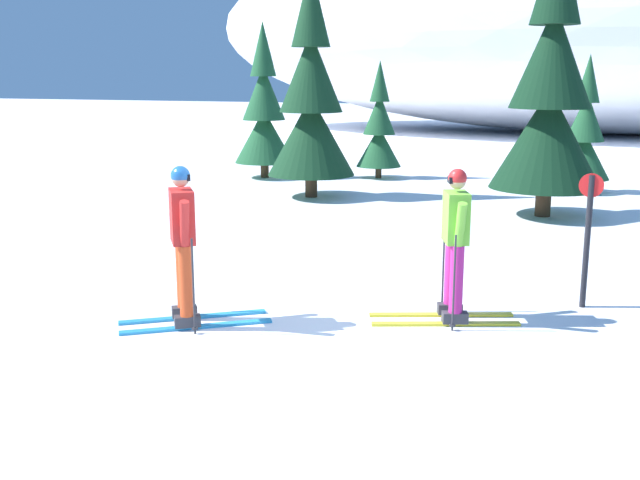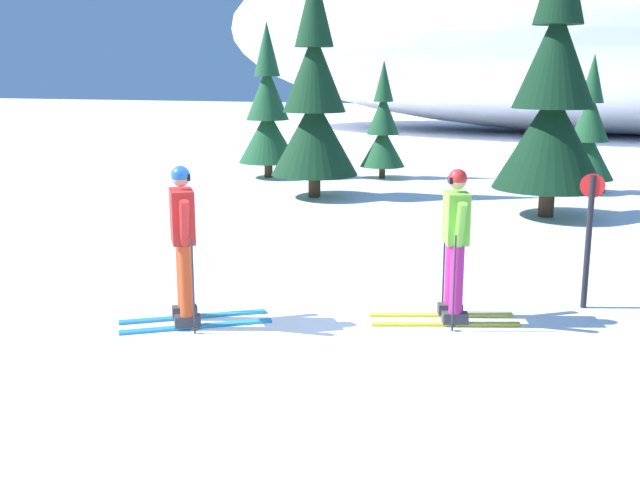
{
  "view_description": "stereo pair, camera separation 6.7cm",
  "coord_description": "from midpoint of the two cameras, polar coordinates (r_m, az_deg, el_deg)",
  "views": [
    {
      "loc": [
        2.72,
        -7.63,
        2.75
      ],
      "look_at": [
        -0.05,
        0.05,
        0.95
      ],
      "focal_mm": 42.66,
      "sensor_mm": 36.0,
      "label": 1
    },
    {
      "loc": [
        2.79,
        -7.61,
        2.75
      ],
      "look_at": [
        -0.05,
        0.05,
        0.95
      ],
      "focal_mm": 42.66,
      "sensor_mm": 36.0,
      "label": 2
    }
  ],
  "objects": [
    {
      "name": "ground_plane",
      "position": [
        8.56,
        -0.01,
        -6.32
      ],
      "size": [
        120.0,
        120.0,
        0.0
      ],
      "primitive_type": "plane",
      "color": "white"
    },
    {
      "name": "pine_tree_far_left",
      "position": [
        20.39,
        -4.33,
        9.45
      ],
      "size": [
        1.57,
        1.57,
        4.07
      ],
      "color": "#47301E",
      "rests_on": "ground"
    },
    {
      "name": "pine_tree_center_right",
      "position": [
        15.3,
        16.74,
        10.31
      ],
      "size": [
        2.14,
        2.14,
        5.54
      ],
      "color": "#47301E",
      "rests_on": "ground"
    },
    {
      "name": "pine_tree_center_left",
      "position": [
        20.32,
        4.36,
        8.27
      ],
      "size": [
        1.19,
        1.19,
        3.08
      ],
      "color": "#47301E",
      "rests_on": "ground"
    },
    {
      "name": "trail_marker_post",
      "position": [
        9.46,
        19.25,
        0.51
      ],
      "size": [
        0.28,
        0.07,
        1.61
      ],
      "color": "black",
      "rests_on": "ground"
    },
    {
      "name": "snow_ridge_background",
      "position": [
        37.87,
        21.87,
        14.95
      ],
      "size": [
        38.84,
        17.09,
        9.96
      ],
      "primitive_type": "ellipsoid",
      "color": "white",
      "rests_on": "ground"
    },
    {
      "name": "pine_tree_right",
      "position": [
        18.78,
        19.15,
        7.42
      ],
      "size": [
        1.23,
        1.23,
        3.18
      ],
      "color": "#47301E",
      "rests_on": "ground"
    },
    {
      "name": "skier_lime_jacket",
      "position": [
        8.56,
        9.82,
        -0.2
      ],
      "size": [
        1.7,
        0.98,
        1.73
      ],
      "color": "gold",
      "rests_on": "ground"
    },
    {
      "name": "skier_red_jacket",
      "position": [
        8.45,
        -10.42,
        -0.14
      ],
      "size": [
        1.63,
        1.33,
        1.78
      ],
      "color": "#2893CC",
      "rests_on": "ground"
    },
    {
      "name": "pine_tree_left",
      "position": [
        17.03,
        -0.79,
        10.28
      ],
      "size": [
        1.95,
        1.95,
        5.04
      ],
      "color": "#47301E",
      "rests_on": "ground"
    }
  ]
}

